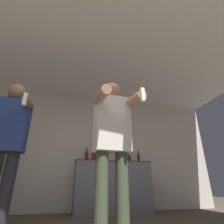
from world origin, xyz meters
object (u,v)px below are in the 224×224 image
(bottle_short_whiskey, at_px, (104,157))
(bottle_clear_vodka, at_px, (139,158))
(bottle_dark_rum, at_px, (94,156))
(bottle_tall_gin, at_px, (129,159))
(bottle_red_label, at_px, (87,156))
(person_woman_foreground, at_px, (113,137))
(person_man_side, at_px, (6,138))

(bottle_short_whiskey, bearing_deg, bottle_clear_vodka, 0.00)
(bottle_dark_rum, xyz_separation_m, bottle_tall_gin, (0.78, 0.00, -0.03))
(bottle_clear_vodka, relative_size, bottle_short_whiskey, 1.07)
(bottle_short_whiskey, height_order, bottle_tall_gin, bottle_short_whiskey)
(bottle_red_label, bearing_deg, person_woman_foreground, -87.75)
(bottle_red_label, distance_m, person_man_side, 1.90)
(bottle_short_whiskey, xyz_separation_m, person_man_side, (-1.44, -1.57, -0.07))
(bottle_red_label, distance_m, bottle_short_whiskey, 0.37)
(bottle_clear_vodka, distance_m, person_woman_foreground, 2.28)
(bottle_dark_rum, xyz_separation_m, bottle_short_whiskey, (0.22, 0.00, 0.00))
(bottle_dark_rum, height_order, bottle_short_whiskey, bottle_short_whiskey)
(bottle_clear_vodka, xyz_separation_m, person_man_side, (-2.23, -1.57, -0.07))
(bottle_short_whiskey, xyz_separation_m, person_woman_foreground, (-0.29, -2.00, -0.10))
(bottle_dark_rum, relative_size, bottle_short_whiskey, 0.94)
(bottle_tall_gin, distance_m, person_woman_foreground, 2.18)
(person_woman_foreground, bearing_deg, bottle_dark_rum, 87.87)
(bottle_clear_vodka, height_order, bottle_short_whiskey, bottle_clear_vodka)
(person_man_side, bearing_deg, bottle_tall_gin, 37.97)
(bottle_tall_gin, bearing_deg, bottle_clear_vodka, 0.00)
(bottle_clear_vodka, height_order, person_man_side, person_man_side)
(bottle_short_whiskey, bearing_deg, person_woman_foreground, -98.26)
(bottle_clear_vodka, relative_size, bottle_dark_rum, 1.14)
(bottle_red_label, height_order, person_woman_foreground, person_woman_foreground)
(person_woman_foreground, height_order, person_man_side, person_man_side)
(bottle_tall_gin, bearing_deg, person_man_side, -142.03)
(bottle_clear_vodka, bearing_deg, bottle_red_label, -180.00)
(bottle_dark_rum, xyz_separation_m, person_woman_foreground, (-0.07, -2.00, -0.10))
(bottle_dark_rum, bearing_deg, person_woman_foreground, -92.13)
(bottle_dark_rum, xyz_separation_m, person_man_side, (-1.23, -1.57, -0.07))
(bottle_dark_rum, xyz_separation_m, bottle_red_label, (-0.15, 0.00, -0.00))
(bottle_clear_vodka, relative_size, person_man_side, 0.19)
(bottle_clear_vodka, xyz_separation_m, bottle_short_whiskey, (-0.79, -0.00, -0.00))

